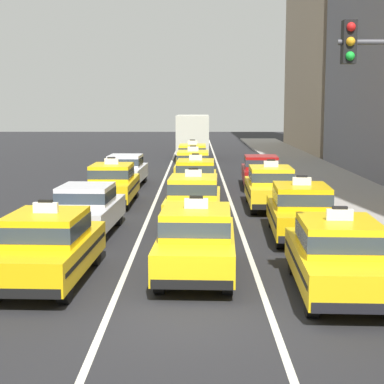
{
  "coord_description": "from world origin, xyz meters",
  "views": [
    {
      "loc": [
        0.13,
        -11.54,
        4.12
      ],
      "look_at": [
        0.0,
        8.27,
        1.3
      ],
      "focal_mm": 58.32,
      "sensor_mm": 36.0,
      "label": 1
    }
  ],
  "objects_px": {
    "taxi_center_fourth": "(193,166)",
    "taxi_center_fifth": "(193,157)",
    "sedan_left_second": "(87,208)",
    "sedan_left_fourth": "(126,169)",
    "taxi_right_third": "(270,186)",
    "taxi_center_second": "(194,199)",
    "taxi_right_second": "(301,210)",
    "taxi_center_third": "(196,178)",
    "taxi_left_nearest": "(48,245)",
    "box_truck_center_sixth": "(193,135)",
    "taxi_right_nearest": "(337,255)",
    "taxi_left_third": "(112,183)",
    "sedan_right_fourth": "(261,171)",
    "taxi_center_nearest": "(196,240)"
  },
  "relations": [
    {
      "from": "taxi_center_fourth",
      "to": "taxi_center_fifth",
      "type": "height_order",
      "value": "same"
    },
    {
      "from": "sedan_left_second",
      "to": "sedan_left_fourth",
      "type": "xyz_separation_m",
      "value": [
        -0.07,
        11.6,
        0.0
      ]
    },
    {
      "from": "taxi_right_third",
      "to": "taxi_center_fourth",
      "type": "bearing_deg",
      "value": 110.85
    },
    {
      "from": "taxi_center_fourth",
      "to": "taxi_center_fifth",
      "type": "distance_m",
      "value": 5.29
    },
    {
      "from": "taxi_center_fifth",
      "to": "taxi_center_second",
      "type": "bearing_deg",
      "value": -89.56
    },
    {
      "from": "sedan_left_second",
      "to": "taxi_right_second",
      "type": "height_order",
      "value": "taxi_right_second"
    },
    {
      "from": "taxi_center_third",
      "to": "taxi_right_second",
      "type": "relative_size",
      "value": 0.99
    },
    {
      "from": "taxi_left_nearest",
      "to": "box_truck_center_sixth",
      "type": "xyz_separation_m",
      "value": [
        3.17,
        32.28,
        0.9
      ]
    },
    {
      "from": "taxi_right_nearest",
      "to": "taxi_right_third",
      "type": "xyz_separation_m",
      "value": [
        -0.12,
        11.21,
        0.0
      ]
    },
    {
      "from": "taxi_left_third",
      "to": "taxi_center_third",
      "type": "xyz_separation_m",
      "value": [
        3.43,
        1.85,
        0.0
      ]
    },
    {
      "from": "taxi_center_fifth",
      "to": "sedan_right_fourth",
      "type": "distance_m",
      "value": 8.0
    },
    {
      "from": "taxi_left_nearest",
      "to": "taxi_right_second",
      "type": "xyz_separation_m",
      "value": [
        6.63,
        4.88,
        0.0
      ]
    },
    {
      "from": "taxi_right_second",
      "to": "box_truck_center_sixth",
      "type": "bearing_deg",
      "value": 97.18
    },
    {
      "from": "taxi_center_nearest",
      "to": "taxi_left_third",
      "type": "bearing_deg",
      "value": 107.82
    },
    {
      "from": "sedan_left_fourth",
      "to": "taxi_center_fourth",
      "type": "height_order",
      "value": "taxi_center_fourth"
    },
    {
      "from": "taxi_center_fourth",
      "to": "taxi_right_third",
      "type": "xyz_separation_m",
      "value": [
        3.09,
        -8.1,
        0.0
      ]
    },
    {
      "from": "taxi_right_second",
      "to": "sedan_left_second",
      "type": "bearing_deg",
      "value": 175.54
    },
    {
      "from": "sedan_left_fourth",
      "to": "taxi_center_third",
      "type": "height_order",
      "value": "taxi_center_third"
    },
    {
      "from": "taxi_center_fifth",
      "to": "sedan_left_second",
      "type": "bearing_deg",
      "value": -100.04
    },
    {
      "from": "sedan_left_second",
      "to": "box_truck_center_sixth",
      "type": "height_order",
      "value": "box_truck_center_sixth"
    },
    {
      "from": "taxi_left_nearest",
      "to": "taxi_center_nearest",
      "type": "distance_m",
      "value": 3.47
    },
    {
      "from": "taxi_center_third",
      "to": "taxi_center_fourth",
      "type": "xyz_separation_m",
      "value": [
        -0.14,
        5.22,
        0.0
      ]
    },
    {
      "from": "taxi_left_nearest",
      "to": "taxi_center_third",
      "type": "distance_m",
      "value": 13.66
    },
    {
      "from": "taxi_left_nearest",
      "to": "sedan_right_fourth",
      "type": "relative_size",
      "value": 1.06
    },
    {
      "from": "taxi_center_fourth",
      "to": "taxi_center_nearest",
      "type": "bearing_deg",
      "value": -89.48
    },
    {
      "from": "sedan_right_fourth",
      "to": "taxi_right_nearest",
      "type": "bearing_deg",
      "value": -90.46
    },
    {
      "from": "sedan_left_second",
      "to": "taxi_right_third",
      "type": "distance_m",
      "value": 8.08
    },
    {
      "from": "taxi_center_fifth",
      "to": "taxi_right_nearest",
      "type": "xyz_separation_m",
      "value": [
        3.27,
        -24.6,
        0.0
      ]
    },
    {
      "from": "taxi_center_fourth",
      "to": "sedan_right_fourth",
      "type": "height_order",
      "value": "taxi_center_fourth"
    },
    {
      "from": "taxi_center_second",
      "to": "sedan_right_fourth",
      "type": "bearing_deg",
      "value": 70.82
    },
    {
      "from": "taxi_left_nearest",
      "to": "sedan_right_fourth",
      "type": "xyz_separation_m",
      "value": [
        6.6,
        16.51,
        -0.03
      ]
    },
    {
      "from": "sedan_left_fourth",
      "to": "sedan_left_second",
      "type": "bearing_deg",
      "value": -89.65
    },
    {
      "from": "sedan_left_second",
      "to": "taxi_center_nearest",
      "type": "relative_size",
      "value": 0.95
    },
    {
      "from": "sedan_left_second",
      "to": "taxi_left_third",
      "type": "distance_m",
      "value": 5.98
    },
    {
      "from": "taxi_left_nearest",
      "to": "sedan_right_fourth",
      "type": "distance_m",
      "value": 17.78
    },
    {
      "from": "sedan_left_fourth",
      "to": "taxi_center_nearest",
      "type": "xyz_separation_m",
      "value": [
        3.54,
        -16.38,
        0.03
      ]
    },
    {
      "from": "taxi_right_third",
      "to": "sedan_right_fourth",
      "type": "relative_size",
      "value": 1.05
    },
    {
      "from": "taxi_center_fourth",
      "to": "box_truck_center_sixth",
      "type": "height_order",
      "value": "box_truck_center_sixth"
    },
    {
      "from": "box_truck_center_sixth",
      "to": "taxi_right_third",
      "type": "bearing_deg",
      "value": -81.78
    },
    {
      "from": "taxi_left_third",
      "to": "taxi_right_second",
      "type": "xyz_separation_m",
      "value": [
        6.67,
        -6.5,
        0.0
      ]
    },
    {
      "from": "taxi_left_nearest",
      "to": "taxi_center_nearest",
      "type": "height_order",
      "value": "same"
    },
    {
      "from": "taxi_center_third",
      "to": "taxi_center_second",
      "type": "bearing_deg",
      "value": -90.64
    },
    {
      "from": "taxi_center_fifth",
      "to": "taxi_left_nearest",
      "type": "bearing_deg",
      "value": -97.66
    },
    {
      "from": "taxi_center_second",
      "to": "sedan_right_fourth",
      "type": "xyz_separation_m",
      "value": [
        3.28,
        9.43,
        -0.03
      ]
    },
    {
      "from": "taxi_center_third",
      "to": "box_truck_center_sixth",
      "type": "relative_size",
      "value": 0.66
    },
    {
      "from": "taxi_center_nearest",
      "to": "taxi_center_second",
      "type": "height_order",
      "value": "same"
    },
    {
      "from": "taxi_left_nearest",
      "to": "sedan_left_fourth",
      "type": "distance_m",
      "value": 17.01
    },
    {
      "from": "taxi_left_nearest",
      "to": "taxi_center_third",
      "type": "bearing_deg",
      "value": 75.63
    },
    {
      "from": "sedan_left_second",
      "to": "sedan_right_fourth",
      "type": "xyz_separation_m",
      "value": [
        6.65,
        11.11,
        0.0
      ]
    },
    {
      "from": "taxi_center_fourth",
      "to": "taxi_right_nearest",
      "type": "bearing_deg",
      "value": -80.57
    }
  ]
}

